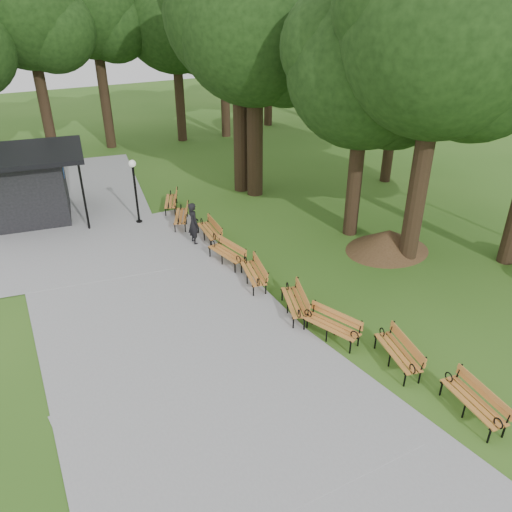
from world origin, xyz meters
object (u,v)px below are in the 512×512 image
bench_3 (294,302)px  bench_4 (253,273)px  kiosk (20,186)px  lawn_tree_5 (402,44)px  bench_0 (473,402)px  bench_8 (171,201)px  bench_6 (209,231)px  dirt_mound (388,240)px  bench_7 (181,216)px  lawn_tree_4 (239,13)px  lawn_tree_2 (255,26)px  lawn_tree_1 (365,70)px  lawn_tree_0 (443,37)px  bench_1 (398,352)px  bench_5 (227,253)px  lamp_post (134,178)px  bench_2 (331,326)px  person (194,223)px

bench_3 → bench_4: same height
kiosk → lawn_tree_5: bearing=-3.4°
bench_0 → bench_4: (-1.56, 8.07, 0.00)m
bench_8 → bench_6: bearing=26.5°
dirt_mound → bench_7: 9.01m
dirt_mound → bench_6: dirt_mound is taller
kiosk → bench_8: bearing=-10.4°
lawn_tree_4 → bench_6: bearing=-130.8°
bench_0 → lawn_tree_5: size_ratio=0.19×
bench_8 → lawn_tree_2: bearing=112.4°
lawn_tree_1 → lawn_tree_5: lawn_tree_5 is taller
lawn_tree_2 → kiosk: bearing=167.4°
bench_4 → lawn_tree_0: bearing=91.8°
lawn_tree_1 → bench_1: bearing=-120.9°
kiosk → lawn_tree_2: lawn_tree_2 is taller
bench_6 → bench_5: bearing=-1.4°
bench_3 → lawn_tree_5: bearing=145.9°
dirt_mound → lawn_tree_0: bearing=-80.2°
bench_8 → dirt_mound: bearing=59.9°
bench_3 → bench_7: size_ratio=1.00×
bench_4 → lawn_tree_5: size_ratio=0.19×
bench_7 → lawn_tree_5: size_ratio=0.19×
lamp_post → bench_6: (2.01, -3.23, -1.69)m
kiosk → dirt_mound: kiosk is taller
bench_4 → bench_6: same height
bench_2 → bench_3: (-0.23, 1.63, 0.00)m
kiosk → lamp_post: bearing=-24.8°
bench_5 → lawn_tree_0: size_ratio=0.17×
lawn_tree_1 → lawn_tree_2: (-1.20, 6.21, 1.24)m
bench_1 → bench_5: size_ratio=1.00×
bench_5 → lawn_tree_5: 14.30m
lamp_post → bench_2: bearing=-78.2°
bench_1 → bench_5: bearing=-154.7°
bench_8 → lawn_tree_2: 8.77m
person → lawn_tree_1: bearing=-110.4°
kiosk → lawn_tree_5: size_ratio=0.52×
bench_8 → bench_3: bearing=25.5°
bench_5 → lawn_tree_5: size_ratio=0.19×
bench_8 → bench_4: bearing=24.2°
lawn_tree_2 → bench_0: bearing=-100.6°
kiosk → lawn_tree_4: 12.60m
person → kiosk: (-5.73, 6.18, 0.69)m
bench_3 → lawn_tree_1: size_ratio=0.20×
lawn_tree_1 → dirt_mound: bearing=-82.0°
bench_5 → bench_7: same height
bench_3 → bench_7: same height
kiosk → lawn_tree_5: 19.34m
kiosk → lawn_tree_4: (10.46, -1.50, 6.86)m
lamp_post → bench_5: 5.93m
lawn_tree_4 → kiosk: bearing=171.8°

